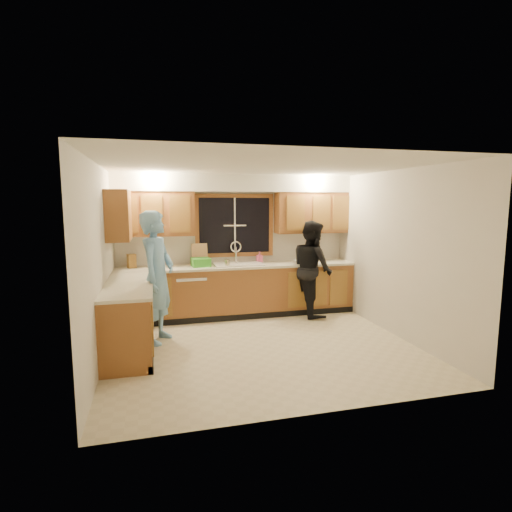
% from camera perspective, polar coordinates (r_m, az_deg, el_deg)
% --- Properties ---
extents(floor, '(4.20, 4.20, 0.00)m').
position_cam_1_polar(floor, '(5.79, 0.86, -12.71)').
color(floor, beige).
rests_on(floor, ground).
extents(ceiling, '(4.20, 4.20, 0.00)m').
position_cam_1_polar(ceiling, '(5.45, 0.91, 12.76)').
color(ceiling, white).
extents(wall_back, '(4.20, 0.00, 4.20)m').
position_cam_1_polar(wall_back, '(7.32, -3.05, 1.64)').
color(wall_back, silver).
rests_on(wall_back, ground).
extents(wall_left, '(0.00, 3.80, 3.80)m').
position_cam_1_polar(wall_left, '(5.33, -21.45, -1.13)').
color(wall_left, silver).
rests_on(wall_left, ground).
extents(wall_right, '(0.00, 3.80, 3.80)m').
position_cam_1_polar(wall_right, '(6.36, 19.45, 0.31)').
color(wall_right, silver).
rests_on(wall_right, ground).
extents(base_cabinets_back, '(4.20, 0.60, 0.88)m').
position_cam_1_polar(base_cabinets_back, '(7.16, -2.53, -5.06)').
color(base_cabinets_back, '#95592B').
rests_on(base_cabinets_back, ground).
extents(base_cabinets_left, '(0.60, 1.90, 0.88)m').
position_cam_1_polar(base_cabinets_left, '(5.81, -17.67, -8.44)').
color(base_cabinets_left, '#95592B').
rests_on(base_cabinets_left, ground).
extents(countertop_back, '(4.20, 0.63, 0.04)m').
position_cam_1_polar(countertop_back, '(7.06, -2.52, -1.44)').
color(countertop_back, beige).
rests_on(countertop_back, base_cabinets_back).
extents(countertop_left, '(0.63, 1.90, 0.04)m').
position_cam_1_polar(countertop_left, '(5.71, -17.71, -3.99)').
color(countertop_left, beige).
rests_on(countertop_left, base_cabinets_left).
extents(upper_cabinets_left, '(1.35, 0.33, 0.75)m').
position_cam_1_polar(upper_cabinets_left, '(6.97, -14.43, 5.85)').
color(upper_cabinets_left, '#95592B').
rests_on(upper_cabinets_left, wall_back).
extents(upper_cabinets_right, '(1.35, 0.33, 0.75)m').
position_cam_1_polar(upper_cabinets_right, '(7.54, 7.92, 6.14)').
color(upper_cabinets_right, '#95592B').
rests_on(upper_cabinets_right, wall_back).
extents(upper_cabinets_return, '(0.33, 0.90, 0.75)m').
position_cam_1_polar(upper_cabinets_return, '(6.38, -19.02, 5.53)').
color(upper_cabinets_return, '#95592B').
rests_on(upper_cabinets_return, wall_left).
extents(soffit, '(4.20, 0.35, 0.30)m').
position_cam_1_polar(soffit, '(7.11, -2.83, 10.35)').
color(soffit, white).
rests_on(soffit, wall_back).
extents(window_frame, '(1.44, 0.03, 1.14)m').
position_cam_1_polar(window_frame, '(7.28, -3.06, 4.38)').
color(window_frame, black).
rests_on(window_frame, wall_back).
extents(sink, '(0.86, 0.52, 0.57)m').
position_cam_1_polar(sink, '(7.08, -2.56, -1.70)').
color(sink, white).
rests_on(sink, countertop_back).
extents(dishwasher, '(0.60, 0.56, 0.82)m').
position_cam_1_polar(dishwasher, '(7.04, -9.33, -5.64)').
color(dishwasher, white).
rests_on(dishwasher, floor).
extents(stove, '(0.58, 0.75, 0.90)m').
position_cam_1_polar(stove, '(5.27, -18.01, -10.03)').
color(stove, white).
rests_on(stove, floor).
extents(man, '(0.70, 0.82, 1.90)m').
position_cam_1_polar(man, '(5.91, -13.93, -2.94)').
color(man, '#6FA6D3').
rests_on(man, floor).
extents(woman, '(0.70, 0.87, 1.70)m').
position_cam_1_polar(woman, '(7.17, 8.04, -1.76)').
color(woman, black).
rests_on(woman, floor).
extents(knife_block, '(0.16, 0.15, 0.24)m').
position_cam_1_polar(knife_block, '(7.03, -17.34, -0.69)').
color(knife_block, '#9E6C2B').
rests_on(knife_block, countertop_back).
extents(cutting_board, '(0.29, 0.11, 0.37)m').
position_cam_1_polar(cutting_board, '(7.16, -8.05, 0.29)').
color(cutting_board, tan).
rests_on(cutting_board, countertop_back).
extents(dish_crate, '(0.33, 0.31, 0.14)m').
position_cam_1_polar(dish_crate, '(6.95, -7.90, -0.89)').
color(dish_crate, green).
rests_on(dish_crate, countertop_back).
extents(soap_bottle, '(0.11, 0.11, 0.20)m').
position_cam_1_polar(soap_bottle, '(7.32, 0.49, -0.15)').
color(soap_bottle, '#F15B92').
rests_on(soap_bottle, countertop_back).
extents(bowl, '(0.24, 0.24, 0.05)m').
position_cam_1_polar(bowl, '(7.34, 6.28, -0.76)').
color(bowl, silver).
rests_on(bowl, countertop_back).
extents(can_left, '(0.09, 0.09, 0.12)m').
position_cam_1_polar(can_left, '(6.82, -4.04, -1.08)').
color(can_left, '#B4A78A').
rests_on(can_left, countertop_back).
extents(can_right, '(0.08, 0.08, 0.13)m').
position_cam_1_polar(can_right, '(6.86, -4.19, -1.00)').
color(can_right, '#B4A78A').
rests_on(can_right, countertop_back).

